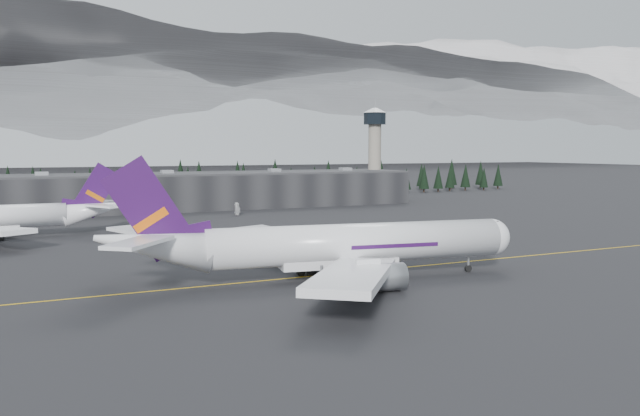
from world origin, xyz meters
name	(u,v)px	position (x,y,z in m)	size (l,w,h in m)	color
ground	(368,268)	(0.00, 0.00, 0.00)	(1400.00, 1400.00, 0.00)	black
taxiline	(374,270)	(0.00, -2.00, 0.01)	(400.00, 0.40, 0.02)	gold
terminal	(196,190)	(0.00, 125.00, 6.30)	(160.00, 30.00, 12.60)	black
control_tower	(375,143)	(75.00, 128.00, 23.41)	(10.00, 10.00, 37.70)	gray
treeline	(174,182)	(0.00, 162.00, 7.50)	(360.00, 20.00, 15.00)	black
mountain_ridge	(66,162)	(0.00, 1000.00, 0.00)	(4400.00, 900.00, 420.00)	white
jet_main	(322,246)	(-11.73, -5.87, 5.67)	(68.00, 62.34, 20.09)	silver
gse_vehicle_a	(131,216)	(-25.93, 100.86, 0.71)	(2.34, 5.08, 1.41)	silver
gse_vehicle_b	(238,213)	(5.96, 94.70, 0.70)	(1.66, 4.14, 1.41)	silver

